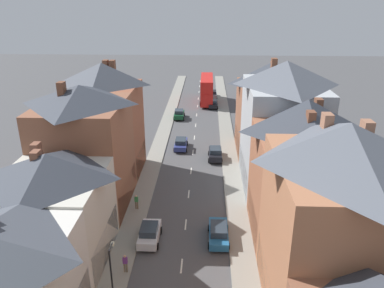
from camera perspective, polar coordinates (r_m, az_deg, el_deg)
pavement_left at (r=55.23m, az=-5.07°, el=-0.33°), size 2.20×104.00×0.14m
pavement_right at (r=54.88m, az=5.55°, el=-0.49°), size 2.20×104.00×0.14m
centre_line_dashes at (r=53.00m, az=0.14°, el=-1.29°), size 0.14×97.80×0.01m
terrace_row_left at (r=31.83m, az=-20.46°, el=-8.07°), size 8.00×44.22×13.61m
terrace_row_right at (r=32.92m, az=16.79°, el=-4.86°), size 8.00×52.83×14.39m
double_decker_bus_lead at (r=77.80m, az=2.26°, el=8.36°), size 2.74×10.80×5.30m
car_near_blue at (r=67.67m, az=-1.97°, el=4.59°), size 1.90×3.92×1.67m
car_parked_left_a at (r=50.60m, az=3.56°, el=-1.43°), size 1.90×3.97×1.71m
car_parked_right_a at (r=34.68m, az=4.06°, el=-13.30°), size 1.90×4.33×1.60m
car_mid_black at (r=74.49m, az=3.23°, el=6.15°), size 1.90×3.86×1.62m
car_parked_left_b at (r=81.83m, az=3.17°, el=7.58°), size 1.90×4.54×1.67m
car_mid_white at (r=34.68m, az=-6.50°, el=-13.35°), size 1.90×3.92×1.65m
car_far_grey at (r=54.03m, az=-1.71°, el=0.07°), size 1.90×4.22×1.58m
pedestrian_near_right at (r=31.42m, az=-10.14°, el=-17.36°), size 0.36×0.22×1.61m
pedestrian_mid_left at (r=39.24m, az=-8.46°, el=-8.60°), size 0.36×0.22×1.61m
street_lamp at (r=26.92m, az=-12.08°, el=-19.18°), size 0.20×1.12×5.50m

